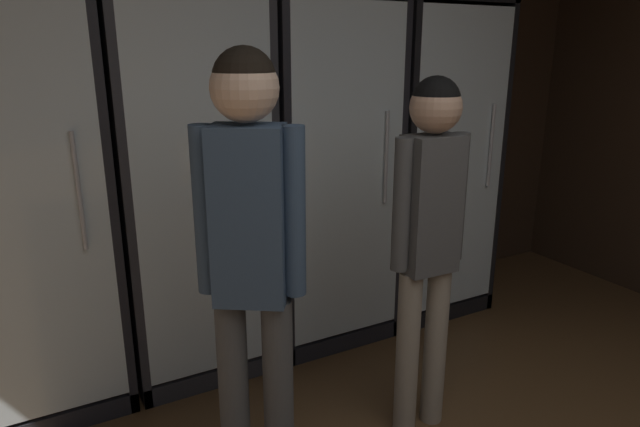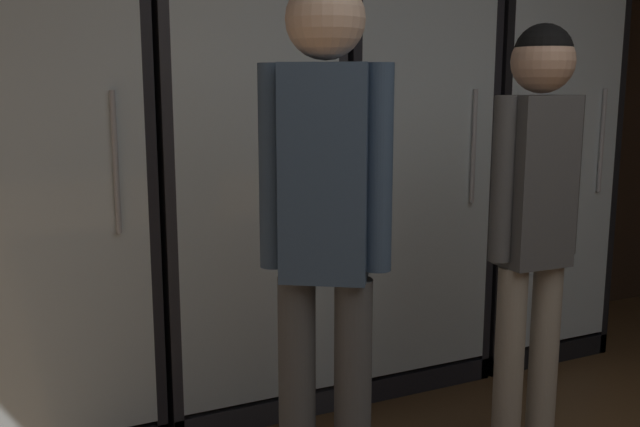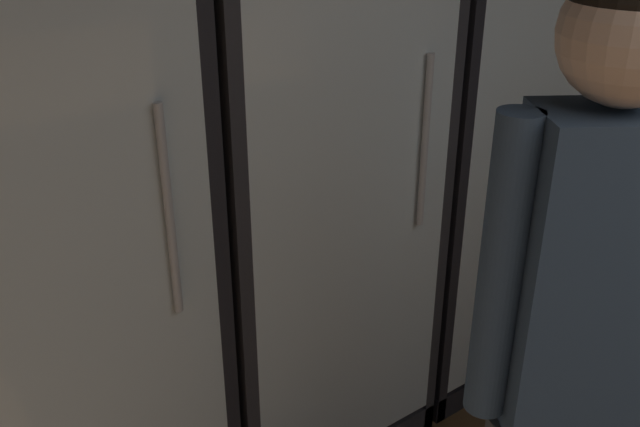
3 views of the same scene
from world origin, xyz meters
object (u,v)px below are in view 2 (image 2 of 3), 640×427
object	(u,v)px
cooler_center	(232,177)
cooler_far_right	(514,160)
cooler_left	(41,191)
shopper_near	(535,203)
shopper_far	(325,203)
cooler_right	(387,168)

from	to	relation	value
cooler_center	cooler_far_right	world-z (taller)	same
cooler_left	cooler_far_right	xyz separation A→B (m)	(2.31, -0.00, 0.01)
cooler_left	shopper_near	distance (m)	1.83
cooler_far_right	shopper_far	bearing A→B (deg)	-146.17
cooler_left	cooler_center	world-z (taller)	same
cooler_center	cooler_right	bearing A→B (deg)	-0.04
cooler_far_right	shopper_near	xyz separation A→B (m)	(-0.82, -1.07, -0.01)
cooler_center	shopper_far	distance (m)	1.09
cooler_center	cooler_right	xyz separation A→B (m)	(0.77, -0.00, -0.00)
cooler_far_right	cooler_left	bearing A→B (deg)	179.98
cooler_right	shopper_far	distance (m)	1.39
cooler_left	cooler_right	distance (m)	1.54
cooler_far_right	shopper_near	size ratio (longest dim) A/B	1.28
cooler_left	shopper_far	world-z (taller)	cooler_left
cooler_far_right	shopper_far	distance (m)	1.96
cooler_left	shopper_near	bearing A→B (deg)	-35.55
shopper_near	cooler_right	bearing A→B (deg)	87.37
cooler_right	cooler_far_right	size ratio (longest dim) A/B	1.00
shopper_near	shopper_far	distance (m)	0.81
shopper_near	shopper_far	size ratio (longest dim) A/B	0.93
cooler_left	cooler_center	size ratio (longest dim) A/B	1.00
cooler_center	shopper_near	world-z (taller)	cooler_center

